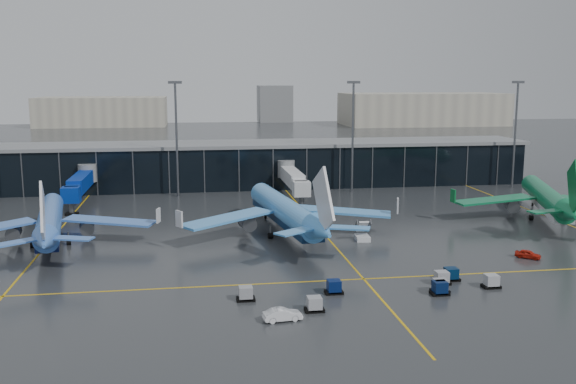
{
  "coord_description": "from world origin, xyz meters",
  "views": [
    {
      "loc": [
        -12.12,
        -93.5,
        25.91
      ],
      "look_at": [
        5.0,
        18.0,
        6.0
      ],
      "focal_mm": 40.0,
      "sensor_mm": 36.0,
      "label": 1
    }
  ],
  "objects": [
    {
      "name": "airliner_klm_near",
      "position": [
        3.25,
        10.94,
        6.67
      ],
      "size": [
        43.6,
        48.14,
        13.35
      ],
      "primitive_type": null,
      "rotation": [
        0.0,
        0.0,
        0.13
      ],
      "color": "#4596E4",
      "rests_on": "ground"
    },
    {
      "name": "mobile_airstair",
      "position": [
        15.25,
        5.03,
        0.77
      ],
      "size": [
        2.42,
        3.35,
        3.45
      ],
      "rotation": [
        0.0,
        0.0,
        -0.07
      ],
      "color": "silver",
      "rests_on": "ground"
    },
    {
      "name": "airliner_aer_lingus",
      "position": [
        53.72,
        15.91,
        6.37
      ],
      "size": [
        47.94,
        51.07,
        12.74
      ],
      "primitive_type": null,
      "rotation": [
        0.0,
        0.0,
        -0.33
      ],
      "color": "#0D6E40",
      "rests_on": "ground"
    },
    {
      "name": "service_van_red",
      "position": [
        36.47,
        -9.04,
        0.62
      ],
      "size": [
        3.66,
        3.52,
        1.23
      ],
      "primitive_type": "imported",
      "rotation": [
        0.0,
        0.0,
        0.83
      ],
      "color": "#B81C0E",
      "rests_on": "ground"
    },
    {
      "name": "taxi_lines",
      "position": [
        10.0,
        10.61,
        0.01
      ],
      "size": [
        220.0,
        120.0,
        0.02
      ],
      "color": "gold",
      "rests_on": "ground"
    },
    {
      "name": "service_van_white",
      "position": [
        -2.67,
        -28.0,
        0.7
      ],
      "size": [
        4.43,
        2.01,
        1.41
      ],
      "primitive_type": "imported",
      "rotation": [
        0.0,
        0.0,
        1.7
      ],
      "color": "silver",
      "rests_on": "ground"
    },
    {
      "name": "jet_bridges",
      "position": [
        -35.0,
        42.99,
        4.55
      ],
      "size": [
        94.0,
        27.5,
        7.2
      ],
      "color": "#595B60",
      "rests_on": "ground"
    },
    {
      "name": "terminal_pier",
      "position": [
        0.0,
        62.0,
        5.42
      ],
      "size": [
        142.0,
        17.0,
        10.7
      ],
      "color": "black",
      "rests_on": "ground"
    },
    {
      "name": "flood_masts",
      "position": [
        5.0,
        50.0,
        13.81
      ],
      "size": [
        203.0,
        0.5,
        25.5
      ],
      "color": "#595B60",
      "rests_on": "ground"
    },
    {
      "name": "distant_hangars",
      "position": [
        49.94,
        270.08,
        8.79
      ],
      "size": [
        260.0,
        71.0,
        22.0
      ],
      "color": "#B2AD99",
      "rests_on": "ground"
    },
    {
      "name": "ground",
      "position": [
        0.0,
        0.0,
        0.0
      ],
      "size": [
        600.0,
        600.0,
        0.0
      ],
      "primitive_type": "plane",
      "color": "#282B2D",
      "rests_on": "ground"
    },
    {
      "name": "airliner_arkefly",
      "position": [
        -34.48,
        10.6,
        6.03
      ],
      "size": [
        40.44,
        44.38,
        12.07
      ],
      "primitive_type": null,
      "rotation": [
        0.0,
        0.0,
        0.16
      ],
      "color": "#3E73CE",
      "rests_on": "ground"
    },
    {
      "name": "baggage_carts",
      "position": [
        12.59,
        -20.96,
        0.76
      ],
      "size": [
        33.17,
        9.84,
        1.7
      ],
      "color": "black",
      "rests_on": "ground"
    }
  ]
}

